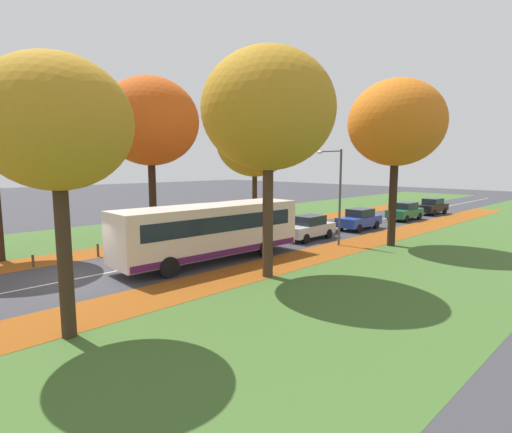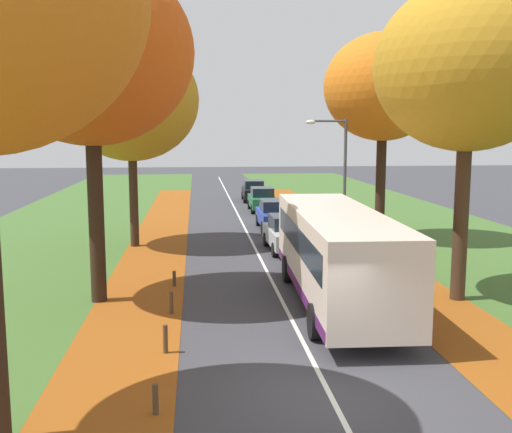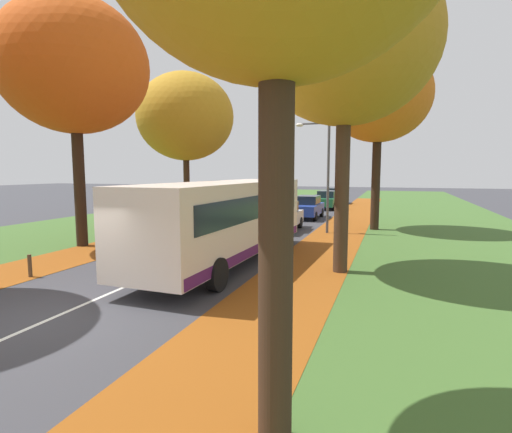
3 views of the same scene
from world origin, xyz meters
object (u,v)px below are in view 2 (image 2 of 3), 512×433
object	(u,v)px
car_black_fourth_in_line	(254,191)
tree_left_mid	(131,100)
bollard_third	(171,303)
tree_left_near	(90,53)
tree_right_near	(468,67)
bollard_nearest	(155,400)
car_green_third_in_line	(262,199)
bollard_second	(165,339)
car_silver_lead	(287,233)
bollard_fourth	(174,279)
tree_right_mid	(383,88)
bus	(336,251)
streetlamp_right	(338,169)
car_blue_following	(274,215)

from	to	relation	value
car_black_fourth_in_line	tree_left_mid	bearing A→B (deg)	-112.51
bollard_third	tree_left_near	bearing A→B (deg)	145.95
tree_right_near	bollard_nearest	size ratio (longest dim) A/B	16.26
car_green_third_in_line	bollard_second	bearing A→B (deg)	-101.51
bollard_third	car_silver_lead	world-z (taller)	car_silver_lead
tree_left_near	car_green_third_in_line	world-z (taller)	tree_left_near
bollard_second	bollard_fourth	bearing A→B (deg)	90.06
tree_left_near	tree_right_mid	bearing A→B (deg)	37.96
bollard_second	bus	size ratio (longest dim) A/B	0.07
tree_right_near	car_silver_lead	bearing A→B (deg)	116.95
car_green_third_in_line	car_black_fourth_in_line	xyz separation A→B (m)	(0.00, 6.08, 0.00)
tree_right_near	bollard_fourth	world-z (taller)	tree_right_near
bollard_second	car_silver_lead	world-z (taller)	car_silver_lead
tree_left_mid	streetlamp_right	world-z (taller)	tree_left_mid
tree_right_near	bus	world-z (taller)	tree_right_near
tree_right_mid	bollard_third	bearing A→B (deg)	-131.51
bus	bollard_nearest	bearing A→B (deg)	-126.39
tree_right_near	car_black_fourth_in_line	world-z (taller)	tree_right_near
streetlamp_right	car_silver_lead	size ratio (longest dim) A/B	1.41
bollard_third	bollard_second	bearing A→B (deg)	-90.29
tree_right_near	streetlamp_right	bearing A→B (deg)	103.95
streetlamp_right	car_silver_lead	bearing A→B (deg)	174.53
tree_left_mid	bollard_third	distance (m)	12.94
bollard_second	bollard_third	world-z (taller)	bollard_second
tree_right_near	bollard_second	xyz separation A→B (m)	(-9.27, -3.89, -7.05)
bollard_fourth	bus	xyz separation A→B (m)	(5.18, -2.68, 1.42)
bollard_second	streetlamp_right	world-z (taller)	streetlamp_right
car_silver_lead	car_black_fourth_in_line	distance (m)	19.80
tree_left_near	bus	size ratio (longest dim) A/B	1.02
bollard_nearest	bollard_third	size ratio (longest dim) A/B	0.91
tree_left_mid	tree_right_mid	world-z (taller)	tree_right_mid
bus	car_blue_following	size ratio (longest dim) A/B	2.49
tree_left_mid	car_silver_lead	bearing A→B (deg)	-14.27
bollard_fourth	tree_left_near	bearing A→B (deg)	-145.07
bollard_nearest	tree_left_near	bearing A→B (deg)	106.01
tree_right_mid	car_silver_lead	size ratio (longest dim) A/B	2.40
streetlamp_right	car_silver_lead	world-z (taller)	streetlamp_right
bollard_nearest	bollard_second	bearing A→B (deg)	89.38
bollard_nearest	bollard_second	size ratio (longest dim) A/B	0.85
bollard_third	car_blue_following	world-z (taller)	car_blue_following
car_silver_lead	car_blue_following	world-z (taller)	same
tree_left_near	car_blue_following	size ratio (longest dim) A/B	2.55
car_silver_lead	tree_left_near	bearing A→B (deg)	-133.97
streetlamp_right	bollard_second	bearing A→B (deg)	-120.56
bollard_fourth	car_silver_lead	distance (m)	7.73
bollard_nearest	tree_left_mid	bearing A→B (deg)	96.86
tree_left_near	car_green_third_in_line	size ratio (longest dim) A/B	2.55
tree_left_mid	bollard_second	size ratio (longest dim) A/B	13.31
car_green_third_in_line	bus	bearing A→B (deg)	-90.37
bollard_fourth	car_silver_lead	xyz separation A→B (m)	(4.94, 5.92, 0.54)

